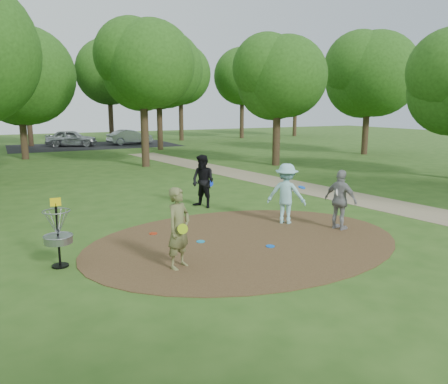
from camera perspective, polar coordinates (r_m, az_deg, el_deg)
name	(u,v)px	position (r m, az deg, el deg)	size (l,w,h in m)	color
ground	(245,242)	(11.40, 2.78, -6.48)	(100.00, 100.00, 0.00)	#2D5119
dirt_clearing	(245,241)	(11.40, 2.78, -6.43)	(8.40, 8.40, 0.02)	#47301C
footpath	(372,202)	(16.87, 18.72, -1.21)	(2.00, 40.00, 0.01)	#8C7A5B
parking_lot	(95,146)	(40.25, -16.53, 5.83)	(14.00, 8.00, 0.01)	black
player_observer_with_disc	(179,228)	(9.40, -5.93, -4.75)	(0.78, 0.70, 1.78)	#66683C
player_throwing_with_disc	(286,194)	(13.03, 8.14, -0.24)	(1.34, 1.30, 1.80)	#93D5DB
player_walking_with_disc	(203,181)	(14.98, -2.75, 1.39)	(1.00, 1.10, 1.82)	black
player_waiting_with_disc	(341,200)	(12.68, 14.98, -1.03)	(0.67, 1.08, 1.72)	gray
disc_ground_cyan	(201,241)	(11.32, -3.07, -6.47)	(0.22, 0.22, 0.02)	#188FC0
disc_ground_blue	(270,246)	(11.00, 6.05, -7.05)	(0.22, 0.22, 0.02)	blue
disc_ground_red	(153,233)	(12.14, -9.23, -5.37)	(0.22, 0.22, 0.02)	#B42B12
car_left	(71,138)	(39.98, -19.31, 6.66)	(1.68, 4.19, 1.43)	#9EA2A5
car_right	(130,137)	(40.85, -12.19, 7.04)	(1.40, 4.00, 1.32)	#989C9F
disc_golf_basket	(57,228)	(10.08, -20.92, -4.42)	(0.63, 0.63, 1.54)	black
tree_ring	(176,64)	(19.98, -6.29, 16.30)	(37.29, 45.83, 9.00)	#332316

